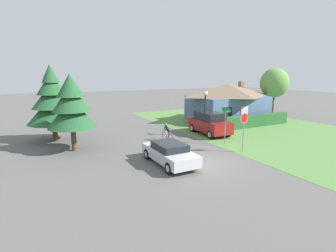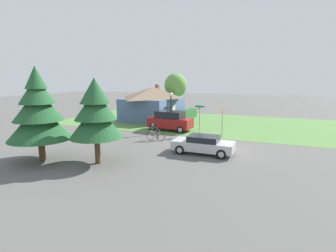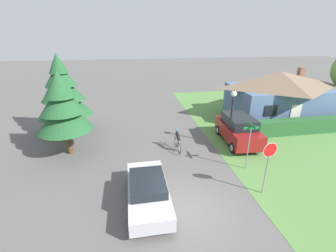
% 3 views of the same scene
% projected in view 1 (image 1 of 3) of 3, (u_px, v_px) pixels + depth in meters
% --- Properties ---
extents(ground_plane, '(140.00, 140.00, 0.00)m').
position_uv_depth(ground_plane, '(201.00, 164.00, 16.03)').
color(ground_plane, '#5B5956').
extents(grass_verge_right, '(16.00, 36.00, 0.01)m').
position_uv_depth(grass_verge_right, '(276.00, 132.00, 24.69)').
color(grass_verge_right, '#568442').
rests_on(grass_verge_right, ground).
extents(cottage_house, '(9.04, 6.59, 4.51)m').
position_uv_depth(cottage_house, '(227.00, 102.00, 30.57)').
color(cottage_house, slate).
rests_on(cottage_house, ground).
extents(hedge_row, '(11.02, 0.90, 1.20)m').
position_uv_depth(hedge_row, '(247.00, 122.00, 26.83)').
color(hedge_row, '#285B2D').
rests_on(hedge_row, ground).
extents(sedan_left_lane, '(1.89, 4.37, 1.33)m').
position_uv_depth(sedan_left_lane, '(169.00, 153.00, 15.92)').
color(sedan_left_lane, '#BCBCC1').
rests_on(sedan_left_lane, ground).
extents(cyclist, '(0.44, 1.75, 1.47)m').
position_uv_depth(cyclist, '(167.00, 133.00, 21.33)').
color(cyclist, black).
rests_on(cyclist, ground).
extents(parked_suv_right, '(2.24, 4.58, 2.03)m').
position_uv_depth(parked_suv_right, '(210.00, 123.00, 23.73)').
color(parked_suv_right, maroon).
rests_on(parked_suv_right, ground).
extents(stop_sign, '(0.73, 0.09, 2.80)m').
position_uv_depth(stop_sign, '(244.00, 124.00, 18.06)').
color(stop_sign, gray).
rests_on(stop_sign, ground).
extents(street_lamp, '(0.40, 0.40, 4.06)m').
position_uv_depth(street_lamp, '(205.00, 104.00, 22.62)').
color(street_lamp, black).
rests_on(street_lamp, ground).
extents(street_name_sign, '(0.90, 0.90, 2.84)m').
position_uv_depth(street_name_sign, '(225.00, 120.00, 20.08)').
color(street_name_sign, gray).
rests_on(street_name_sign, ground).
extents(conifer_tall_near, '(3.34, 3.34, 5.44)m').
position_uv_depth(conifer_tall_near, '(71.00, 105.00, 18.17)').
color(conifer_tall_near, '#4C3823').
rests_on(conifer_tall_near, ground).
extents(conifer_tall_far, '(4.00, 4.00, 6.17)m').
position_uv_depth(conifer_tall_far, '(52.00, 101.00, 21.02)').
color(conifer_tall_far, '#4C3823').
rests_on(conifer_tall_far, ground).
extents(deciduous_tree_right, '(3.50, 3.50, 6.12)m').
position_uv_depth(deciduous_tree_right, '(274.00, 83.00, 32.99)').
color(deciduous_tree_right, '#4C3823').
rests_on(deciduous_tree_right, ground).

